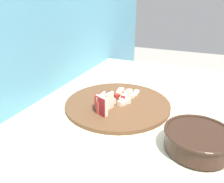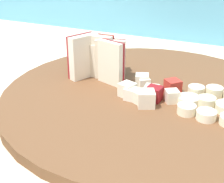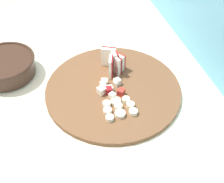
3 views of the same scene
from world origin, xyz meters
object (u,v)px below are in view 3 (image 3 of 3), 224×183
at_px(apple_wedge_fan, 113,61).
at_px(ceramic_bowl, 6,66).
at_px(apple_dice_pile, 109,88).
at_px(cutting_board, 113,91).
at_px(banana_slice_rows, 119,108).

distance_m(apple_wedge_fan, ceramic_bowl, 0.34).
xyz_separation_m(apple_wedge_fan, ceramic_bowl, (-0.08, -0.33, -0.01)).
xyz_separation_m(apple_dice_pile, ceramic_bowl, (-0.17, -0.29, 0.01)).
distance_m(cutting_board, apple_dice_pile, 0.02).
height_order(cutting_board, ceramic_bowl, ceramic_bowl).
bearing_deg(ceramic_bowl, banana_slice_rows, 49.67).
height_order(apple_wedge_fan, ceramic_bowl, apple_wedge_fan).
bearing_deg(apple_wedge_fan, cutting_board, -15.70).
distance_m(apple_wedge_fan, apple_dice_pile, 0.10).
height_order(apple_dice_pile, banana_slice_rows, apple_dice_pile).
distance_m(banana_slice_rows, ceramic_bowl, 0.39).
bearing_deg(cutting_board, apple_dice_pile, -83.36).
xyz_separation_m(cutting_board, ceramic_bowl, (-0.17, -0.31, 0.03)).
bearing_deg(cutting_board, ceramic_bowl, -119.21).
height_order(apple_wedge_fan, apple_dice_pile, apple_wedge_fan).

